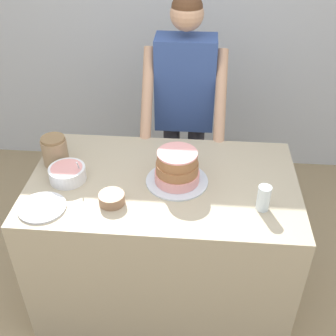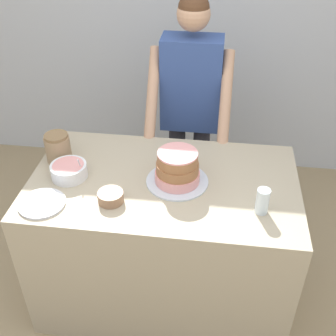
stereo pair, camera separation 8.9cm
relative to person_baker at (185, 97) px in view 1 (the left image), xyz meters
The scene contains 9 objects.
wall_back 0.87m from the person_baker, 95.35° to the left, with size 10.00×0.05×2.60m.
counter 0.99m from the person_baker, 95.72° to the right, with size 1.50×0.89×0.93m.
person_baker is the anchor object (origin of this frame).
cake 0.79m from the person_baker, 90.05° to the right, with size 0.35×0.35×0.19m.
frosting_bowl_white 1.05m from the person_baker, 108.03° to the right, with size 0.14×0.14×0.06m.
frosting_bowl_pink 1.02m from the person_baker, 126.46° to the right, with size 0.20×0.20×0.14m.
drinking_glass 1.08m from the person_baker, 65.43° to the right, with size 0.07×0.07×0.14m.
ceramic_plate 1.27m from the person_baker, 122.16° to the right, with size 0.24×0.24×0.01m.
stoneware_jar 0.98m from the person_baker, 137.13° to the right, with size 0.15×0.15×0.17m.
Camera 1 is at (0.18, -1.41, 2.35)m, focal length 45.00 mm.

